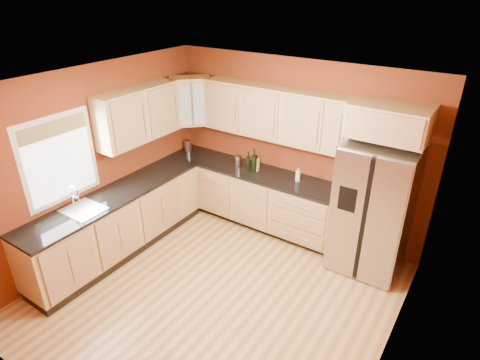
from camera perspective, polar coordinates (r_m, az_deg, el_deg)
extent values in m
plane|color=#A36C3F|center=(5.24, -3.47, -15.88)|extent=(4.00, 4.00, 0.00)
plane|color=silver|center=(3.97, -4.52, 12.88)|extent=(4.00, 4.00, 0.00)
cube|color=maroon|center=(6.01, 7.70, 4.55)|extent=(4.00, 0.04, 2.60)
cube|color=maroon|center=(3.44, -25.52, -17.37)|extent=(4.00, 0.04, 2.60)
cube|color=maroon|center=(5.79, -19.93, 2.23)|extent=(0.04, 4.00, 2.60)
cube|color=maroon|center=(3.80, 21.46, -11.78)|extent=(0.04, 4.00, 2.60)
cube|color=#A3854F|center=(6.38, 1.60, -2.39)|extent=(2.90, 0.60, 0.88)
cube|color=#A3854F|center=(5.96, -16.87, -5.94)|extent=(0.60, 2.80, 0.88)
cube|color=black|center=(6.16, 1.61, 1.31)|extent=(2.90, 0.62, 0.04)
cube|color=black|center=(5.73, -17.40, -2.10)|extent=(0.62, 2.80, 0.04)
cube|color=#A3854F|center=(5.80, 5.04, 9.39)|extent=(2.30, 0.33, 0.75)
cube|color=#A3854F|center=(5.91, -14.20, 9.01)|extent=(0.33, 1.35, 0.75)
cube|color=#A3854F|center=(6.44, -7.00, 11.08)|extent=(0.67, 0.67, 0.75)
cube|color=#A3854F|center=(5.07, 20.51, 7.88)|extent=(0.92, 0.60, 0.40)
cube|color=#B7B7BC|center=(5.46, 18.38, -3.86)|extent=(0.90, 0.75, 1.78)
cube|color=white|center=(5.43, -24.30, 2.70)|extent=(0.03, 0.90, 1.00)
cylinder|color=#B7B7BC|center=(6.86, -7.43, 4.88)|extent=(0.12, 0.12, 0.19)
cylinder|color=#B7B7BC|center=(6.21, -0.23, 2.66)|extent=(0.14, 0.14, 0.18)
cube|color=#A98252|center=(6.09, 2.31, 2.27)|extent=(0.12, 0.11, 0.20)
cylinder|color=silver|center=(5.82, 8.25, 0.76)|extent=(0.09, 0.09, 0.21)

